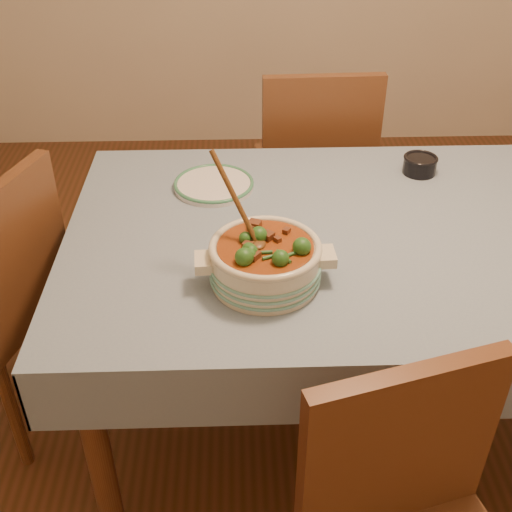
{
  "coord_description": "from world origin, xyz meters",
  "views": [
    {
      "loc": [
        -0.35,
        -1.53,
        1.75
      ],
      "look_at": [
        -0.31,
        -0.26,
        0.85
      ],
      "focal_mm": 45.0,
      "sensor_mm": 36.0,
      "label": 1
    }
  ],
  "objects": [
    {
      "name": "dining_table",
      "position": [
        0.0,
        0.0,
        0.66
      ],
      "size": [
        1.68,
        1.08,
        0.76
      ],
      "color": "brown",
      "rests_on": "floor"
    },
    {
      "name": "chair_far",
      "position": [
        -0.03,
        0.82,
        0.54
      ],
      "size": [
        0.46,
        0.46,
        0.96
      ],
      "rotation": [
        0.0,
        0.0,
        3.18
      ],
      "color": "brown",
      "rests_on": "floor"
    },
    {
      "name": "stew_casserole",
      "position": [
        -0.28,
        -0.23,
        0.83
      ],
      "size": [
        0.35,
        0.29,
        0.33
      ],
      "rotation": [
        0.0,
        0.0,
        0.05
      ],
      "color": "beige",
      "rests_on": "dining_table"
    },
    {
      "name": "floor",
      "position": [
        0.0,
        0.0,
        0.0
      ],
      "size": [
        4.5,
        4.5,
        0.0
      ],
      "primitive_type": "plane",
      "color": "#432813",
      "rests_on": "ground"
    },
    {
      "name": "white_plate",
      "position": [
        -0.42,
        0.26,
        0.77
      ],
      "size": [
        0.33,
        0.33,
        0.02
      ],
      "rotation": [
        0.0,
        0.0,
        0.42
      ],
      "color": "silver",
      "rests_on": "dining_table"
    },
    {
      "name": "condiment_bowl",
      "position": [
        0.25,
        0.34,
        0.79
      ],
      "size": [
        0.12,
        0.12,
        0.06
      ],
      "rotation": [
        0.0,
        0.0,
        -0.07
      ],
      "color": "black",
      "rests_on": "dining_table"
    }
  ]
}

